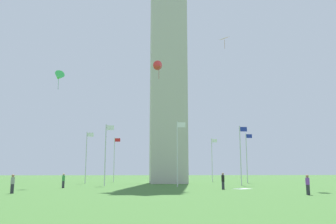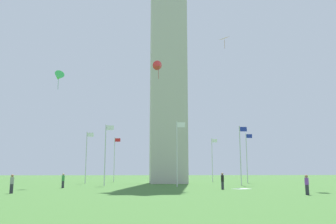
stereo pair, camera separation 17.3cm
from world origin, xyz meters
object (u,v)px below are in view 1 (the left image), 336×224
Objects in this scene: flagpole_ne at (212,158)px; flagpole_w at (178,150)px; obelisk_monument at (168,27)px; flagpole_e at (162,158)px; flagpole_s at (87,155)px; kite_green_delta at (59,77)px; flagpole_nw at (241,152)px; kite_orange_diamond at (224,39)px; person_black_shirt at (223,181)px; person_purple_shirt at (308,185)px; flagpole_sw at (106,152)px; picnic_blanket_near_first_person at (242,189)px; flagpole_se at (114,157)px; person_green_shirt at (63,181)px; flagpole_n at (247,156)px; kite_red_delta at (159,66)px; person_gray_shirt at (12,184)px.

flagpole_ne is 1.00× the size of flagpole_w.
flagpole_w is at bearing -89.74° from obelisk_monument.
flagpole_e and flagpole_s have the same top height.
flagpole_s is 14.87m from kite_green_delta.
flagpole_nw is 4.22× the size of kite_orange_diamond.
person_black_shirt is 1.08× the size of person_purple_shirt.
flagpole_sw is 5.08× the size of person_purple_shirt.
flagpole_w is at bearing -22.50° from flagpole_sw.
flagpole_w is at bearing -7.76° from kite_green_delta.
flagpole_w reaches higher than picnic_blanket_near_first_person.
obelisk_monument reaches higher than flagpole_ne.
flagpole_w is 1.00× the size of flagpole_nw.
flagpole_nw is 17.96m from kite_orange_diamond.
flagpole_se is 4.90× the size of person_green_shirt.
kite_red_delta is at bearing -134.22° from flagpole_n.
person_green_shirt is (-4.21, -24.14, -3.64)m from flagpole_se.
flagpole_e is 18.48m from flagpole_s.
flagpole_e is 4.90× the size of person_green_shirt.
flagpole_ne is 28.24m from picnic_blanket_near_first_person.
flagpole_se is 4.22× the size of kite_orange_diamond.
flagpole_se is 26.13m from flagpole_nw.
person_green_shirt is at bearing 64.55° from person_purple_shirt.
person_green_shirt is (-0.39, -14.90, -3.64)m from flagpole_s.
kite_red_delta is (13.15, 8.66, 13.68)m from person_gray_shirt.
flagpole_e is at bearing 89.74° from obelisk_monument.
kite_red_delta is at bearing -130.62° from flagpole_w.
kite_orange_diamond is at bearing 39.46° from flagpole_w.
flagpole_nw reaches higher than picnic_blanket_near_first_person.
flagpole_nw is (9.30, -9.24, -21.98)m from obelisk_monument.
flagpole_e is 26.13m from flagpole_w.
person_gray_shirt is 0.84× the size of kite_orange_diamond.
person_black_shirt is at bearing -78.19° from obelisk_monument.
flagpole_n is 1.00× the size of flagpole_w.
flagpole_ne is at bearing -9.21° from person_black_shirt.
flagpole_sw is at bearing 149.41° from picnic_blanket_near_first_person.
person_purple_shirt is at bearing -64.72° from flagpole_se.
obelisk_monument reaches higher than kite_green_delta.
flagpole_sw is (-18.48, -18.48, 0.00)m from flagpole_ne.
picnic_blanket_near_first_person is at bearing -60.68° from person_green_shirt.
person_gray_shirt is 20.86m from kite_red_delta.
flagpole_ne is 3.19× the size of kite_green_delta.
kite_green_delta is (-2.46, -10.95, 9.75)m from flagpole_s.
person_gray_shirt is (-6.51, -15.51, -3.67)m from flagpole_sw.
kite_green_delta is 1.42× the size of picnic_blanket_near_first_person.
flagpole_se is at bearing 112.50° from flagpole_w.
obelisk_monument is 6.48× the size of flagpole_ne.
person_black_shirt is at bearing 33.64° from person_purple_shirt.
person_black_shirt is at bearing -27.91° from kite_red_delta.
flagpole_s is at bearing 42.11° from person_black_shirt.
flagpole_se and flagpole_sw have the same top height.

